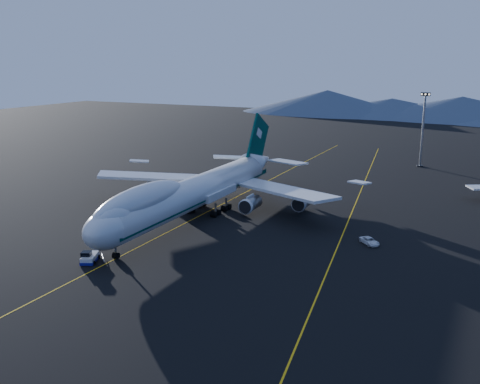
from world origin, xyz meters
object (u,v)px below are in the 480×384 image
at_px(boeing_747, 195,191).
at_px(pushback_tug, 90,258).
at_px(floodlight_mast, 423,130).
at_px(service_van, 370,241).

relative_size(boeing_747, pushback_tug, 15.03).
relative_size(boeing_747, floodlight_mast, 3.16).
relative_size(service_van, floodlight_mast, 0.19).
distance_m(boeing_747, service_van, 37.27).
bearing_deg(boeing_747, service_van, -1.29).
relative_size(pushback_tug, service_van, 1.09).
distance_m(boeing_747, pushback_tug, 30.14).
relative_size(boeing_747, service_van, 16.34).
distance_m(boeing_747, floodlight_mast, 86.83).
height_order(pushback_tug, service_van, pushback_tug).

